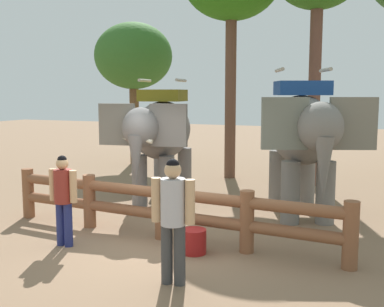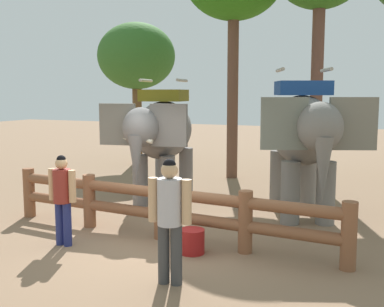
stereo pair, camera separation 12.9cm
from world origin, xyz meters
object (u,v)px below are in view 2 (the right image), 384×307
at_px(tree_far_left, 136,57).
at_px(elephant_center, 304,134).
at_px(tourist_man_in_blue, 170,212).
at_px(log_fence, 160,206).
at_px(elephant_near_left, 161,133).
at_px(tourist_woman_in_black, 62,194).
at_px(feed_bucket, 192,241).

bearing_deg(tree_far_left, elephant_center, -36.60).
height_order(tourist_man_in_blue, tree_far_left, tree_far_left).
distance_m(log_fence, elephant_center, 3.55).
height_order(log_fence, elephant_near_left, elephant_near_left).
bearing_deg(tourist_woman_in_black, feed_bucket, 12.86).
distance_m(log_fence, feed_bucket, 1.07).
xyz_separation_m(tourist_man_in_blue, feed_bucket, (-0.22, 1.28, -0.82)).
distance_m(log_fence, tourist_woman_in_black, 1.74).
bearing_deg(elephant_center, tourist_woman_in_black, -133.24).
xyz_separation_m(log_fence, elephant_near_left, (-1.36, 2.70, 1.07)).
distance_m(elephant_center, tourist_woman_in_black, 5.10).
distance_m(log_fence, tourist_man_in_blue, 2.13).
relative_size(log_fence, tree_far_left, 1.31).
relative_size(elephant_near_left, tourist_woman_in_black, 2.22).
relative_size(tourist_woman_in_black, feed_bucket, 3.82).
bearing_deg(tree_far_left, tourist_woman_in_black, -67.71).
bearing_deg(elephant_center, tourist_man_in_blue, -102.61).
distance_m(elephant_near_left, feed_bucket, 4.17).
distance_m(tourist_woman_in_black, tourist_man_in_blue, 2.57).
bearing_deg(tourist_woman_in_black, elephant_center, 46.76).
height_order(tree_far_left, feed_bucket, tree_far_left).
distance_m(log_fence, elephant_near_left, 3.21).
bearing_deg(tourist_woman_in_black, elephant_near_left, 89.75).
relative_size(log_fence, tourist_woman_in_black, 4.30).
relative_size(elephant_center, tourist_woman_in_black, 2.37).
bearing_deg(elephant_near_left, feed_bucket, -55.48).
relative_size(elephant_center, feed_bucket, 9.07).
xyz_separation_m(elephant_near_left, tree_far_left, (-3.68, 5.21, 2.27)).
distance_m(elephant_near_left, tourist_man_in_blue, 5.16).
bearing_deg(feed_bucket, tourist_woman_in_black, -167.14).
relative_size(elephant_center, tree_far_left, 0.73).
relative_size(tourist_woman_in_black, tree_far_left, 0.31).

